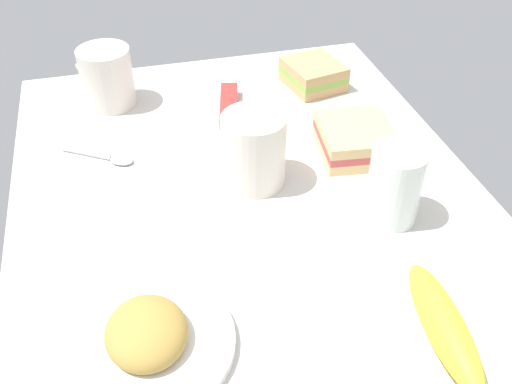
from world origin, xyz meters
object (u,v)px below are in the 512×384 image
at_px(glass_of_milk, 394,188).
at_px(coffee_mug_black, 107,77).
at_px(spoon, 109,158).
at_px(plate_of_food, 148,338).
at_px(sandwich_main, 355,139).
at_px(snack_bar, 229,106).
at_px(sandwich_side, 313,74).
at_px(coffee_mug_milky, 254,149).
at_px(banana, 444,325).

bearing_deg(glass_of_milk, coffee_mug_black, -139.02).
xyz_separation_m(glass_of_milk, spoon, (-0.22, -0.35, -0.04)).
height_order(plate_of_food, coffee_mug_black, coffee_mug_black).
distance_m(plate_of_food, coffee_mug_black, 0.51).
bearing_deg(sandwich_main, snack_bar, -135.54).
distance_m(sandwich_side, snack_bar, 0.17).
relative_size(plate_of_food, glass_of_milk, 1.77).
bearing_deg(glass_of_milk, coffee_mug_milky, -127.72).
xyz_separation_m(sandwich_side, snack_bar, (0.05, -0.16, -0.01)).
distance_m(coffee_mug_black, coffee_mug_milky, 0.32).
xyz_separation_m(plate_of_food, coffee_mug_black, (-0.51, -0.01, 0.04)).
bearing_deg(sandwich_main, sandwich_side, 178.49).
bearing_deg(glass_of_milk, spoon, -122.25).
distance_m(banana, spoon, 0.52).
bearing_deg(spoon, banana, 37.69).
bearing_deg(sandwich_side, banana, -4.78).
height_order(coffee_mug_milky, spoon, coffee_mug_milky).
distance_m(sandwich_main, snack_bar, 0.23).
distance_m(coffee_mug_black, snack_bar, 0.21).
xyz_separation_m(plate_of_food, glass_of_milk, (-0.13, 0.33, 0.03)).
xyz_separation_m(glass_of_milk, snack_bar, (-0.31, -0.15, -0.04)).
xyz_separation_m(coffee_mug_milky, snack_bar, (-0.19, 0.01, -0.04)).
height_order(plate_of_food, glass_of_milk, glass_of_milk).
bearing_deg(sandwich_main, coffee_mug_black, -124.25).
distance_m(sandwich_main, sandwich_side, 0.21).
bearing_deg(plate_of_food, glass_of_milk, 111.37).
bearing_deg(coffee_mug_black, snack_bar, 68.31).
xyz_separation_m(sandwich_main, snack_bar, (-0.16, -0.16, -0.01)).
xyz_separation_m(sandwich_main, glass_of_milk, (0.15, -0.01, 0.02)).
distance_m(glass_of_milk, snack_bar, 0.35).
bearing_deg(coffee_mug_black, glass_of_milk, 40.98).
bearing_deg(sandwich_side, spoon, -69.12).
height_order(sandwich_side, snack_bar, sandwich_side).
xyz_separation_m(coffee_mug_milky, spoon, (-0.10, -0.20, -0.05)).
relative_size(sandwich_main, sandwich_side, 1.11).
height_order(plate_of_food, spoon, plate_of_food).
relative_size(coffee_mug_milky, sandwich_main, 0.90).
distance_m(coffee_mug_milky, banana, 0.34).
height_order(sandwich_main, spoon, sandwich_main).
xyz_separation_m(sandwich_side, glass_of_milk, (0.36, -0.02, 0.02)).
height_order(glass_of_milk, banana, glass_of_milk).
bearing_deg(plate_of_food, spoon, -176.62).
distance_m(coffee_mug_milky, sandwich_main, 0.17).
distance_m(coffee_mug_black, sandwich_side, 0.35).
bearing_deg(coffee_mug_milky, spoon, -117.44).
bearing_deg(coffee_mug_milky, sandwich_side, 144.81).
xyz_separation_m(coffee_mug_milky, glass_of_milk, (0.12, 0.15, -0.01)).
bearing_deg(sandwich_main, coffee_mug_milky, -79.21).
relative_size(coffee_mug_black, banana, 0.63).
relative_size(sandwich_main, snack_bar, 1.02).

